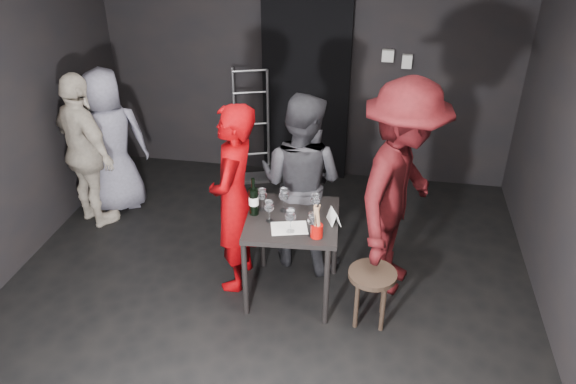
% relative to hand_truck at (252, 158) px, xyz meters
% --- Properties ---
extents(floor, '(4.50, 5.00, 0.02)m').
position_rel_hand_truck_xyz_m(floor, '(0.59, -2.26, -0.23)').
color(floor, black).
rests_on(floor, ground).
extents(wall_back, '(4.50, 0.04, 2.70)m').
position_rel_hand_truck_xyz_m(wall_back, '(0.59, 0.24, 1.12)').
color(wall_back, black).
rests_on(wall_back, ground).
extents(doorway, '(0.95, 0.10, 2.10)m').
position_rel_hand_truck_xyz_m(doorway, '(0.59, 0.18, 0.82)').
color(doorway, black).
rests_on(doorway, ground).
extents(wallbox_upper, '(0.12, 0.06, 0.12)m').
position_rel_hand_truck_xyz_m(wallbox_upper, '(1.44, 0.19, 1.22)').
color(wallbox_upper, '#B7B7B2').
rests_on(wallbox_upper, wall_back).
extents(wallbox_lower, '(0.10, 0.06, 0.14)m').
position_rel_hand_truck_xyz_m(wallbox_lower, '(1.64, 0.19, 1.17)').
color(wallbox_lower, '#B7B7B2').
rests_on(wallbox_lower, wall_back).
extents(hand_truck, '(0.43, 0.35, 1.28)m').
position_rel_hand_truck_xyz_m(hand_truck, '(0.00, 0.00, 0.00)').
color(hand_truck, '#B2B2B7').
rests_on(hand_truck, floor).
extents(tasting_table, '(0.72, 0.72, 0.75)m').
position_rel_hand_truck_xyz_m(tasting_table, '(0.81, -1.97, 0.42)').
color(tasting_table, black).
rests_on(tasting_table, floor).
extents(stool, '(0.37, 0.37, 0.47)m').
position_rel_hand_truck_xyz_m(stool, '(1.47, -2.20, 0.15)').
color(stool, black).
rests_on(stool, floor).
extents(server_red, '(0.43, 0.65, 1.76)m').
position_rel_hand_truck_xyz_m(server_red, '(0.32, -1.89, 0.65)').
color(server_red, '#8C0004').
rests_on(server_red, floor).
extents(woman_black, '(0.92, 0.67, 1.70)m').
position_rel_hand_truck_xyz_m(woman_black, '(0.80, -1.48, 0.62)').
color(woman_black, '#2A2A2F').
rests_on(woman_black, floor).
extents(man_maroon, '(1.12, 1.59, 2.24)m').
position_rel_hand_truck_xyz_m(man_maroon, '(1.63, -1.68, 0.89)').
color(man_maroon, '#410C0F').
rests_on(man_maroon, floor).
extents(bystander_cream, '(1.04, 0.89, 1.61)m').
position_rel_hand_truck_xyz_m(bystander_cream, '(-1.33, -1.21, 0.58)').
color(bystander_cream, beige).
rests_on(bystander_cream, floor).
extents(bystander_grey, '(0.84, 0.70, 1.50)m').
position_rel_hand_truck_xyz_m(bystander_grey, '(-1.23, -0.91, 0.52)').
color(bystander_grey, gray).
rests_on(bystander_grey, floor).
extents(tasting_mat, '(0.31, 0.25, 0.00)m').
position_rel_hand_truck_xyz_m(tasting_mat, '(0.81, -2.13, 0.52)').
color(tasting_mat, white).
rests_on(tasting_mat, tasting_table).
extents(wine_glass_a, '(0.10, 0.10, 0.20)m').
position_rel_hand_truck_xyz_m(wine_glass_a, '(0.64, -2.06, 0.62)').
color(wine_glass_a, white).
rests_on(wine_glass_a, tasting_table).
extents(wine_glass_b, '(0.10, 0.10, 0.21)m').
position_rel_hand_truck_xyz_m(wine_glass_b, '(0.55, -1.90, 0.63)').
color(wine_glass_b, white).
rests_on(wine_glass_b, tasting_table).
extents(wine_glass_c, '(0.10, 0.10, 0.22)m').
position_rel_hand_truck_xyz_m(wine_glass_c, '(0.73, -1.88, 0.63)').
color(wine_glass_c, white).
rests_on(wine_glass_c, tasting_table).
extents(wine_glass_d, '(0.11, 0.11, 0.22)m').
position_rel_hand_truck_xyz_m(wine_glass_d, '(0.83, -2.17, 0.63)').
color(wine_glass_d, white).
rests_on(wine_glass_d, tasting_table).
extents(wine_glass_e, '(0.09, 0.09, 0.22)m').
position_rel_hand_truck_xyz_m(wine_glass_e, '(1.00, -2.19, 0.63)').
color(wine_glass_e, white).
rests_on(wine_glass_e, tasting_table).
extents(wine_glass_f, '(0.09, 0.09, 0.20)m').
position_rel_hand_truck_xyz_m(wine_glass_f, '(0.98, -1.90, 0.62)').
color(wine_glass_f, white).
rests_on(wine_glass_f, tasting_table).
extents(wine_bottle, '(0.08, 0.08, 0.32)m').
position_rel_hand_truck_xyz_m(wine_bottle, '(0.50, -1.97, 0.64)').
color(wine_bottle, black).
rests_on(wine_bottle, tasting_table).
extents(breadstick_cup, '(0.09, 0.09, 0.29)m').
position_rel_hand_truck_xyz_m(breadstick_cup, '(1.03, -2.20, 0.65)').
color(breadstick_cup, '#9E0805').
rests_on(breadstick_cup, tasting_table).
extents(reserved_card, '(0.14, 0.16, 0.11)m').
position_rel_hand_truck_xyz_m(reserved_card, '(1.12, -1.99, 0.58)').
color(reserved_card, white).
rests_on(reserved_card, tasting_table).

